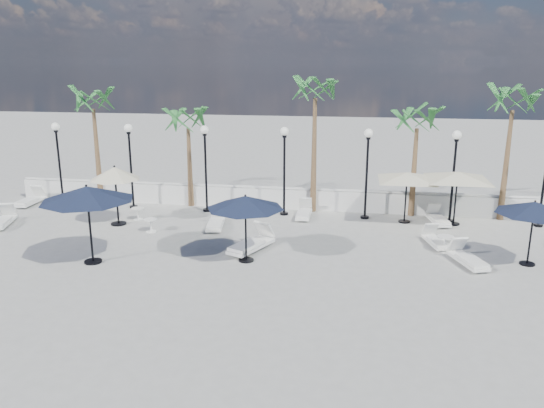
% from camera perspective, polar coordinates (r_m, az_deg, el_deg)
% --- Properties ---
extents(ground, '(100.00, 100.00, 0.00)m').
position_cam_1_polar(ground, '(17.25, -1.79, -7.09)').
color(ground, gray).
rests_on(ground, ground).
extents(balustrade, '(26.00, 0.30, 1.01)m').
position_cam_1_polar(balustrade, '(24.14, 1.64, 0.58)').
color(balustrade, silver).
rests_on(balustrade, ground).
extents(lamppost_0, '(0.36, 0.36, 3.84)m').
position_cam_1_polar(lamppost_0, '(26.33, -22.02, 5.20)').
color(lamppost_0, black).
rests_on(lamppost_0, ground).
extents(lamppost_1, '(0.36, 0.36, 3.84)m').
position_cam_1_polar(lamppost_1, '(24.70, -15.03, 5.20)').
color(lamppost_1, black).
rests_on(lamppost_1, ground).
extents(lamppost_2, '(0.36, 0.36, 3.84)m').
position_cam_1_polar(lamppost_2, '(23.48, -7.18, 5.11)').
color(lamppost_2, black).
rests_on(lamppost_2, ground).
extents(lamppost_3, '(0.36, 0.36, 3.84)m').
position_cam_1_polar(lamppost_3, '(22.74, 1.34, 4.90)').
color(lamppost_3, black).
rests_on(lamppost_3, ground).
extents(lamppost_4, '(0.36, 0.36, 3.84)m').
position_cam_1_polar(lamppost_4, '(22.53, 10.21, 4.56)').
color(lamppost_4, black).
rests_on(lamppost_4, ground).
extents(lamppost_5, '(0.36, 0.36, 3.84)m').
position_cam_1_polar(lamppost_5, '(22.86, 19.03, 4.13)').
color(lamppost_5, black).
rests_on(lamppost_5, ground).
extents(palm_0, '(2.60, 2.60, 5.50)m').
position_cam_1_polar(palm_0, '(26.05, -18.69, 9.95)').
color(palm_0, brown).
rests_on(palm_0, ground).
extents(palm_1, '(2.60, 2.60, 4.70)m').
position_cam_1_polar(palm_1, '(24.36, -9.03, 8.40)').
color(palm_1, brown).
rests_on(palm_1, ground).
extents(palm_2, '(2.60, 2.60, 6.10)m').
position_cam_1_polar(palm_2, '(23.09, 4.67, 11.57)').
color(palm_2, brown).
rests_on(palm_2, ground).
extents(palm_3, '(2.60, 2.60, 4.90)m').
position_cam_1_polar(palm_3, '(23.23, 15.35, 8.22)').
color(palm_3, brown).
rests_on(palm_3, ground).
extents(palm_4, '(2.60, 2.60, 5.70)m').
position_cam_1_polar(palm_4, '(23.82, 24.48, 9.46)').
color(palm_4, brown).
rests_on(palm_4, ground).
extents(lounger_0, '(0.67, 1.90, 0.71)m').
position_cam_1_polar(lounger_0, '(27.34, -24.55, 0.42)').
color(lounger_0, white).
rests_on(lounger_0, ground).
extents(lounger_1, '(1.15, 2.01, 0.72)m').
position_cam_1_polar(lounger_1, '(24.31, -27.00, -1.56)').
color(lounger_1, white).
rests_on(lounger_1, ground).
extents(lounger_2, '(0.86, 1.89, 0.68)m').
position_cam_1_polar(lounger_2, '(21.52, -6.09, -1.97)').
color(lounger_2, white).
rests_on(lounger_2, ground).
extents(lounger_3, '(1.47, 2.22, 0.80)m').
position_cam_1_polar(lounger_3, '(18.86, -2.21, -4.25)').
color(lounger_3, white).
rests_on(lounger_3, ground).
extents(lounger_4, '(0.59, 1.77, 0.66)m').
position_cam_1_polar(lounger_4, '(22.88, 3.46, -0.90)').
color(lounger_4, white).
rests_on(lounger_4, ground).
extents(lounger_5, '(1.16, 1.90, 0.68)m').
position_cam_1_polar(lounger_5, '(18.73, 20.31, -5.49)').
color(lounger_5, white).
rests_on(lounger_5, ground).
extents(lounger_6, '(0.88, 1.82, 0.65)m').
position_cam_1_polar(lounger_6, '(23.01, 17.42, -1.50)').
color(lounger_6, white).
rests_on(lounger_6, ground).
extents(lounger_7, '(0.91, 1.72, 0.62)m').
position_cam_1_polar(lounger_7, '(20.27, 17.22, -3.73)').
color(lounger_7, white).
rests_on(lounger_7, ground).
extents(side_table_0, '(0.54, 0.54, 0.53)m').
position_cam_1_polar(side_table_0, '(21.40, -12.92, -2.13)').
color(side_table_0, white).
rests_on(side_table_0, ground).
extents(side_table_1, '(0.54, 0.54, 0.52)m').
position_cam_1_polar(side_table_1, '(23.15, -14.23, -0.92)').
color(side_table_1, white).
rests_on(side_table_1, ground).
extents(side_table_2, '(0.58, 0.58, 0.56)m').
position_cam_1_polar(side_table_2, '(19.71, 18.13, -3.93)').
color(side_table_2, white).
rests_on(side_table_2, ground).
extents(parasol_navy_left, '(3.04, 3.04, 2.68)m').
position_cam_1_polar(parasol_navy_left, '(18.16, -19.29, 1.02)').
color(parasol_navy_left, black).
rests_on(parasol_navy_left, ground).
extents(parasol_navy_mid, '(2.58, 2.58, 2.31)m').
position_cam_1_polar(parasol_navy_mid, '(17.38, -2.88, 0.14)').
color(parasol_navy_mid, black).
rests_on(parasol_navy_mid, ground).
extents(parasol_navy_right, '(2.46, 2.46, 2.21)m').
position_cam_1_polar(parasol_navy_right, '(19.04, 26.39, -0.41)').
color(parasol_navy_right, black).
rests_on(parasol_navy_right, ground).
extents(parasol_cream_sq_a, '(4.86, 4.86, 2.39)m').
position_cam_1_polar(parasol_cream_sq_a, '(22.64, 19.39, 3.26)').
color(parasol_cream_sq_a, black).
rests_on(parasol_cream_sq_a, ground).
extents(parasol_cream_sq_b, '(4.57, 4.57, 2.29)m').
position_cam_1_polar(parasol_cream_sq_b, '(22.39, 14.36, 3.28)').
color(parasol_cream_sq_b, black).
rests_on(parasol_cream_sq_b, ground).
extents(parasol_cream_small, '(2.02, 2.02, 2.48)m').
position_cam_1_polar(parasol_cream_small, '(22.30, -16.55, 3.10)').
color(parasol_cream_small, black).
rests_on(parasol_cream_small, ground).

